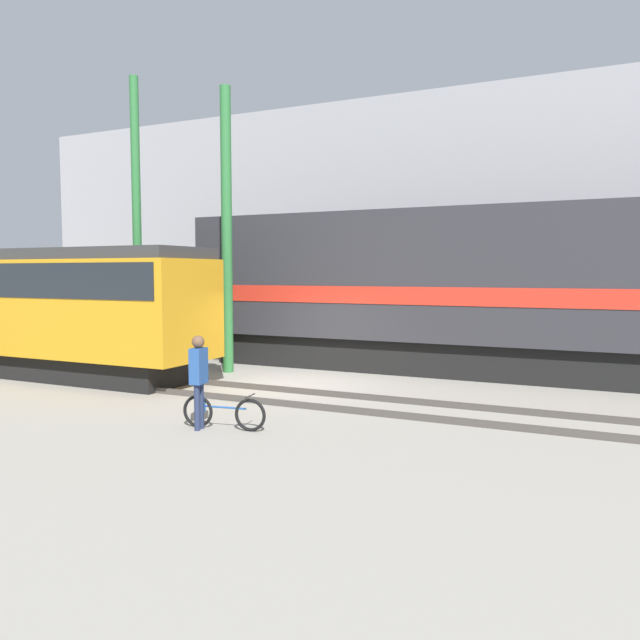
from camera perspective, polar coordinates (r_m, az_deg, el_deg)
ground_plane at (r=16.60m, az=-2.52°, el=-5.88°), size 120.00×120.00×0.00m
track_near at (r=15.06m, az=-5.75°, el=-6.69°), size 60.00×1.50×0.14m
track_far at (r=19.93m, az=2.56°, el=-3.95°), size 60.00×1.50×0.14m
building_backdrop at (r=26.93m, az=8.98°, el=8.28°), size 34.96×6.00×9.63m
freight_locomotive at (r=18.45m, az=15.46°, el=2.77°), size 18.17×3.04×5.33m
streetcar at (r=19.65m, az=-24.42°, el=1.36°), size 11.12×2.54×3.59m
bicycle at (r=12.00m, az=-8.79°, el=-8.38°), size 1.69×0.46×0.68m
person at (r=11.92m, az=-11.04°, el=-4.70°), size 0.27×0.39×1.78m
utility_pole_left at (r=20.71m, az=-16.40°, el=8.52°), size 0.28×0.28×9.03m
utility_pole_center at (r=18.60m, az=-8.52°, el=8.03°), size 0.31×0.31×8.31m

